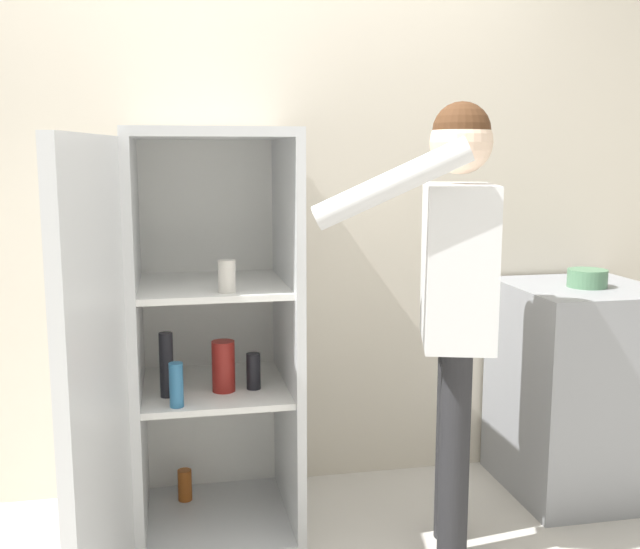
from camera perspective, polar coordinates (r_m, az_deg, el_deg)
name	(u,v)px	position (r m, az deg, el deg)	size (l,w,h in m)	color
wall_back	(257,201)	(3.27, -4.82, 5.60)	(7.00, 0.06, 2.55)	beige
refrigerator	(192,341)	(2.87, -9.74, -5.01)	(0.78, 1.26, 1.57)	silver
person	(455,273)	(2.72, 10.24, 0.08)	(0.74, 0.55, 1.66)	#262628
counter	(578,389)	(3.51, 19.09, -8.22)	(0.61, 0.64, 0.92)	gray
bowl	(587,278)	(3.38, 19.69, -0.27)	(0.17, 0.17, 0.08)	#517F5B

